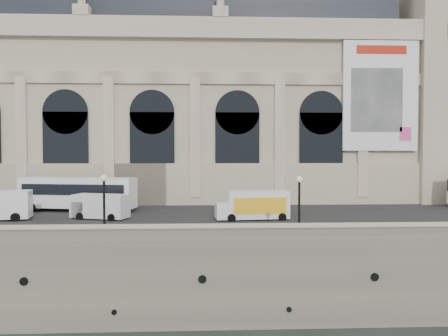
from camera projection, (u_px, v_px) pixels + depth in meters
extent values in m
plane|color=black|center=(173.00, 331.00, 29.92)|extent=(260.00, 260.00, 0.00)
cube|color=gray|center=(191.00, 215.00, 64.76)|extent=(160.00, 70.00, 6.00)
cube|color=#2D2D2D|center=(183.00, 215.00, 43.69)|extent=(160.00, 24.00, 0.06)
cube|color=gray|center=(174.00, 235.00, 30.29)|extent=(160.00, 1.20, 1.10)
cube|color=beige|center=(173.00, 226.00, 30.27)|extent=(160.00, 1.40, 0.12)
cube|color=#C0B093|center=(146.00, 118.00, 60.02)|extent=(68.00, 18.00, 22.00)
cube|color=beige|center=(135.00, 185.00, 51.18)|extent=(68.60, 0.40, 5.00)
cube|color=beige|center=(134.00, 27.00, 50.39)|extent=(69.00, 0.80, 2.40)
cube|color=beige|center=(135.00, 78.00, 50.74)|extent=(68.00, 0.30, 1.40)
cube|color=#22262E|center=(145.00, 15.00, 59.52)|extent=(64.00, 15.00, 6.00)
cube|color=beige|center=(22.00, 138.00, 50.34)|extent=(1.20, 0.50, 14.00)
cube|color=black|center=(66.00, 151.00, 50.67)|extent=(5.20, 0.25, 9.00)
cylinder|color=black|center=(65.00, 112.00, 50.51)|extent=(5.20, 0.25, 5.20)
cube|color=beige|center=(109.00, 138.00, 50.76)|extent=(1.20, 0.50, 14.00)
cube|color=black|center=(152.00, 151.00, 51.10)|extent=(5.20, 0.25, 9.00)
cylinder|color=black|center=(152.00, 112.00, 50.94)|extent=(5.20, 0.25, 5.20)
cube|color=beige|center=(195.00, 138.00, 51.19)|extent=(1.20, 0.50, 14.00)
cube|color=black|center=(237.00, 151.00, 51.52)|extent=(5.20, 0.25, 9.00)
cylinder|color=black|center=(237.00, 112.00, 51.36)|extent=(5.20, 0.25, 5.20)
cube|color=beige|center=(280.00, 138.00, 51.61)|extent=(1.20, 0.50, 14.00)
cube|color=black|center=(321.00, 151.00, 51.95)|extent=(5.20, 0.25, 9.00)
cylinder|color=black|center=(321.00, 113.00, 51.79)|extent=(5.20, 0.25, 5.20)
cube|color=beige|center=(363.00, 138.00, 52.03)|extent=(1.20, 0.50, 14.00)
cube|color=white|center=(380.00, 96.00, 51.74)|extent=(9.00, 0.35, 13.00)
cube|color=#B31C0B|center=(382.00, 50.00, 51.35)|extent=(6.00, 0.06, 1.00)
cube|color=gray|center=(377.00, 100.00, 51.54)|extent=(6.20, 0.06, 7.50)
cube|color=#D84C8A|center=(405.00, 134.00, 51.83)|extent=(1.40, 0.06, 1.60)
cube|color=#C0B093|center=(442.00, 88.00, 58.58)|extent=(12.00, 14.00, 30.00)
cube|color=white|center=(78.00, 193.00, 46.12)|extent=(12.50, 4.82, 3.16)
cube|color=black|center=(25.00, 189.00, 47.01)|extent=(0.52, 2.32, 1.22)
cube|color=black|center=(72.00, 190.00, 44.80)|extent=(11.03, 2.21, 1.12)
cube|color=black|center=(84.00, 188.00, 47.40)|extent=(11.03, 2.21, 1.12)
cylinder|color=black|center=(31.00, 208.00, 45.59)|extent=(1.06, 0.49, 1.02)
cylinder|color=black|center=(45.00, 205.00, 48.11)|extent=(1.06, 0.49, 1.02)
cylinder|color=black|center=(115.00, 209.00, 44.23)|extent=(1.06, 0.49, 1.02)
cylinder|color=black|center=(124.00, 206.00, 46.75)|extent=(1.06, 0.49, 1.02)
cylinder|color=black|center=(15.00, 217.00, 39.34)|extent=(0.87, 0.42, 0.83)
cylinder|color=black|center=(21.00, 214.00, 41.58)|extent=(0.87, 0.42, 0.83)
cube|color=silver|center=(101.00, 206.00, 40.82)|extent=(5.44, 3.41, 2.16)
cube|color=silver|center=(82.00, 209.00, 41.36)|extent=(1.95, 2.31, 1.51)
cube|color=black|center=(77.00, 203.00, 41.48)|extent=(0.57, 1.63, 0.75)
cylinder|color=black|center=(80.00, 216.00, 40.32)|extent=(0.75, 0.44, 0.71)
cylinder|color=black|center=(92.00, 214.00, 42.22)|extent=(0.75, 0.44, 0.71)
cylinder|color=black|center=(111.00, 218.00, 39.47)|extent=(0.75, 0.44, 0.71)
cylinder|color=black|center=(122.00, 215.00, 41.38)|extent=(0.75, 0.44, 0.71)
cube|color=white|center=(258.00, 204.00, 40.55)|extent=(5.78, 2.63, 2.53)
cube|color=yellow|center=(260.00, 206.00, 39.46)|extent=(4.85, 0.48, 1.50)
cube|color=#B31C0B|center=(260.00, 206.00, 39.46)|extent=(2.80, 0.28, 0.56)
cube|color=white|center=(224.00, 211.00, 40.16)|extent=(1.67, 2.18, 1.40)
cylinder|color=black|center=(232.00, 218.00, 39.19)|extent=(0.77, 0.33, 0.75)
cylinder|color=black|center=(228.00, 215.00, 41.32)|extent=(0.77, 0.33, 0.75)
cylinder|color=black|center=(282.00, 217.00, 39.79)|extent=(0.77, 0.33, 0.75)
cylinder|color=black|center=(276.00, 214.00, 41.93)|extent=(0.77, 0.33, 0.75)
cylinder|color=black|center=(104.00, 236.00, 31.50)|extent=(0.48, 0.48, 0.43)
cylinder|color=black|center=(104.00, 209.00, 31.43)|extent=(0.17, 0.17, 4.34)
sphere|color=beige|center=(104.00, 178.00, 31.35)|extent=(0.48, 0.48, 0.48)
cylinder|color=black|center=(299.00, 235.00, 31.98)|extent=(0.46, 0.46, 0.42)
cylinder|color=black|center=(299.00, 209.00, 31.92)|extent=(0.17, 0.17, 4.21)
sphere|color=beige|center=(299.00, 179.00, 31.84)|extent=(0.46, 0.46, 0.46)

